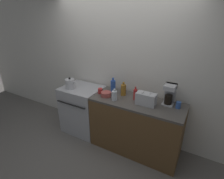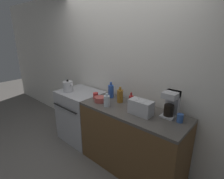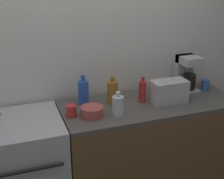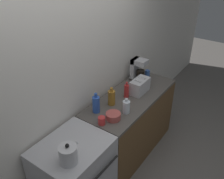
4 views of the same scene
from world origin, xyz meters
The scene contains 13 objects.
wall_back centered at (0.00, 0.67, 1.30)m, with size 8.00×0.05×2.60m.
stove centered at (-0.59, 0.31, 0.48)m, with size 0.74×0.65×0.93m.
counter_block centered at (0.53, 0.30, 0.46)m, with size 1.49×0.61×0.93m.
kettle centered at (-0.75, 0.18, 1.02)m, with size 0.22×0.17×0.21m.
toaster centered at (0.68, 0.27, 1.02)m, with size 0.30×0.16×0.19m.
coffee_maker centered at (0.97, 0.47, 1.10)m, with size 0.16×0.21×0.32m.
bottle_clear centered at (0.19, 0.17, 1.01)m, with size 0.09×0.09×0.19m.
bottle_blue centered at (0.00, 0.46, 1.03)m, with size 0.09×0.09×0.25m.
bottle_red centered at (0.47, 0.34, 1.02)m, with size 0.06×0.06×0.22m.
bottle_amber centered at (0.23, 0.41, 1.03)m, with size 0.09×0.09×0.23m.
cup_blue centered at (1.13, 0.39, 0.98)m, with size 0.07×0.07×0.10m.
cup_red centered at (-0.15, 0.27, 0.97)m, with size 0.08×0.08×0.09m.
bowl centered at (0.00, 0.22, 0.97)m, with size 0.17×0.17×0.08m.
Camera 4 is at (-1.86, -1.07, 2.66)m, focal length 40.00 mm.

